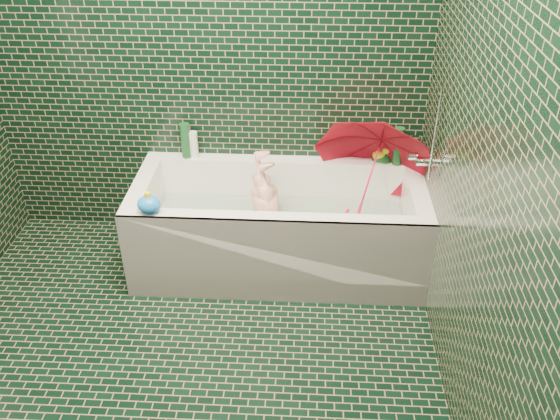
# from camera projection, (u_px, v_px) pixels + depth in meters

# --- Properties ---
(floor) EXTENTS (2.80, 2.80, 0.00)m
(floor) POSITION_uv_depth(u_px,v_px,m) (174.00, 388.00, 2.86)
(floor) COLOR black
(floor) RESTS_ON ground
(wall_back) EXTENTS (2.80, 0.00, 2.80)m
(wall_back) POSITION_uv_depth(u_px,v_px,m) (203.00, 43.00, 3.36)
(wall_back) COLOR black
(wall_back) RESTS_ON floor
(wall_right) EXTENTS (0.00, 2.80, 2.80)m
(wall_right) POSITION_uv_depth(u_px,v_px,m) (499.00, 169.00, 2.12)
(wall_right) COLOR black
(wall_right) RESTS_ON floor
(bathtub) EXTENTS (1.70, 0.75, 0.55)m
(bathtub) POSITION_uv_depth(u_px,v_px,m) (279.00, 235.00, 3.57)
(bathtub) COLOR white
(bathtub) RESTS_ON floor
(bath_mat) EXTENTS (1.35, 0.47, 0.01)m
(bath_mat) POSITION_uv_depth(u_px,v_px,m) (279.00, 241.00, 3.62)
(bath_mat) COLOR green
(bath_mat) RESTS_ON bathtub
(water) EXTENTS (1.48, 0.53, 0.00)m
(water) POSITION_uv_depth(u_px,v_px,m) (279.00, 221.00, 3.54)
(water) COLOR silver
(water) RESTS_ON bathtub
(faucet) EXTENTS (0.18, 0.19, 0.55)m
(faucet) POSITION_uv_depth(u_px,v_px,m) (427.00, 155.00, 3.24)
(faucet) COLOR silver
(faucet) RESTS_ON wall_right
(child) EXTENTS (0.87, 0.44, 0.28)m
(child) POSITION_uv_depth(u_px,v_px,m) (271.00, 218.00, 3.55)
(child) COLOR #EAA792
(child) RESTS_ON bathtub
(umbrella) EXTENTS (1.03, 1.07, 0.99)m
(umbrella) POSITION_uv_depth(u_px,v_px,m) (370.00, 177.00, 3.42)
(umbrella) COLOR red
(umbrella) RESTS_ON bathtub
(soap_bottle_a) EXTENTS (0.10, 0.11, 0.24)m
(soap_bottle_a) POSITION_uv_depth(u_px,v_px,m) (400.00, 162.00, 3.64)
(soap_bottle_a) COLOR white
(soap_bottle_a) RESTS_ON bathtub
(soap_bottle_b) EXTENTS (0.11, 0.11, 0.21)m
(soap_bottle_b) POSITION_uv_depth(u_px,v_px,m) (412.00, 163.00, 3.64)
(soap_bottle_b) COLOR #57207A
(soap_bottle_b) RESTS_ON bathtub
(soap_bottle_c) EXTENTS (0.16, 0.16, 0.17)m
(soap_bottle_c) POSITION_uv_depth(u_px,v_px,m) (381.00, 163.00, 3.63)
(soap_bottle_c) COLOR #144922
(soap_bottle_c) RESTS_ON bathtub
(bottle_right_tall) EXTENTS (0.06, 0.06, 0.24)m
(bottle_right_tall) POSITION_uv_depth(u_px,v_px,m) (398.00, 146.00, 3.56)
(bottle_right_tall) COLOR #144922
(bottle_right_tall) RESTS_ON bathtub
(bottle_right_pump) EXTENTS (0.06, 0.06, 0.19)m
(bottle_right_pump) POSITION_uv_depth(u_px,v_px,m) (414.00, 151.00, 3.56)
(bottle_right_pump) COLOR silver
(bottle_right_pump) RESTS_ON bathtub
(bottle_left_tall) EXTENTS (0.08, 0.08, 0.22)m
(bottle_left_tall) POSITION_uv_depth(u_px,v_px,m) (186.00, 141.00, 3.64)
(bottle_left_tall) COLOR #144922
(bottle_left_tall) RESTS_ON bathtub
(bottle_left_short) EXTENTS (0.07, 0.07, 0.17)m
(bottle_left_short) POSITION_uv_depth(u_px,v_px,m) (194.00, 145.00, 3.65)
(bottle_left_short) COLOR white
(bottle_left_short) RESTS_ON bathtub
(rubber_duck) EXTENTS (0.12, 0.10, 0.10)m
(rubber_duck) POSITION_uv_depth(u_px,v_px,m) (381.00, 154.00, 3.63)
(rubber_duck) COLOR yellow
(rubber_duck) RESTS_ON bathtub
(bath_toy) EXTENTS (0.15, 0.13, 0.12)m
(bath_toy) POSITION_uv_depth(u_px,v_px,m) (149.00, 204.00, 3.13)
(bath_toy) COLOR blue
(bath_toy) RESTS_ON bathtub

